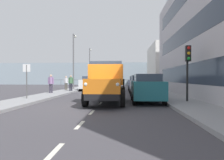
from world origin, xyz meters
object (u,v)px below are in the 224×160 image
at_px(car_navy_kerbside_2, 136,83).
at_px(car_black_oppositeside_1, 97,82).
at_px(pedestrian_near_railing, 71,82).
at_px(lamp_post_promenade, 74,56).
at_px(street_sign, 27,75).
at_px(truck_vintage_orange, 106,83).
at_px(car_white_oppositeside_0, 90,83).
at_px(car_silver_oppositeside_2, 102,81).
at_px(car_grey_kerbside_1, 140,85).
at_px(pedestrian_by_lamp, 66,82).
at_px(traffic_light_near, 188,61).
at_px(lamp_post_far, 90,63).
at_px(pedestrian_couple_a, 51,82).
at_px(car_teal_kerbside_near, 147,88).

xyz_separation_m(car_navy_kerbside_2, car_black_oppositeside_1, (5.52, -7.21, -0.00)).
xyz_separation_m(pedestrian_near_railing, lamp_post_promenade, (0.70, -3.87, 3.08)).
distance_m(car_black_oppositeside_1, street_sign, 17.60).
height_order(truck_vintage_orange, street_sign, truck_vintage_orange).
relative_size(car_white_oppositeside_0, car_silver_oppositeside_2, 1.06).
height_order(car_grey_kerbside_1, car_black_oppositeside_1, same).
bearing_deg(pedestrian_by_lamp, traffic_light_near, 134.31).
xyz_separation_m(lamp_post_far, street_sign, (0.22, 22.21, -2.43)).
bearing_deg(pedestrian_by_lamp, street_sign, 91.82).
height_order(truck_vintage_orange, car_black_oppositeside_1, truck_vintage_orange).
bearing_deg(lamp_post_promenade, pedestrian_by_lamp, 76.69).
bearing_deg(traffic_light_near, pedestrian_couple_a, -29.01).
bearing_deg(car_grey_kerbside_1, car_teal_kerbside_near, 90.00).
relative_size(car_navy_kerbside_2, pedestrian_near_railing, 2.69).
bearing_deg(car_silver_oppositeside_2, pedestrian_couple_a, 82.60).
xyz_separation_m(car_black_oppositeside_1, street_sign, (2.24, 17.44, 0.79)).
distance_m(car_navy_kerbside_2, pedestrian_near_railing, 7.41).
bearing_deg(car_silver_oppositeside_2, truck_vintage_orange, 97.21).
height_order(car_white_oppositeside_0, pedestrian_couple_a, pedestrian_couple_a).
bearing_deg(pedestrian_by_lamp, truck_vintage_orange, 117.58).
xyz_separation_m(pedestrian_couple_a, pedestrian_near_railing, (-1.02, -2.88, -0.02)).
bearing_deg(car_grey_kerbside_1, car_silver_oppositeside_2, -73.59).
relative_size(car_teal_kerbside_near, lamp_post_promenade, 0.56).
distance_m(car_black_oppositeside_1, lamp_post_promenade, 7.12).
relative_size(truck_vintage_orange, lamp_post_promenade, 0.83).
bearing_deg(car_grey_kerbside_1, car_white_oppositeside_0, -48.11).
height_order(car_silver_oppositeside_2, traffic_light_near, traffic_light_near).
relative_size(car_grey_kerbside_1, lamp_post_promenade, 0.66).
xyz_separation_m(pedestrian_couple_a, street_sign, (-0.20, 4.75, 0.56)).
relative_size(car_grey_kerbside_1, lamp_post_far, 0.67).
relative_size(pedestrian_couple_a, pedestrian_near_railing, 1.02).
height_order(car_teal_kerbside_near, lamp_post_promenade, lamp_post_promenade).
distance_m(pedestrian_near_railing, lamp_post_far, 14.90).
relative_size(pedestrian_couple_a, pedestrian_by_lamp, 1.05).
height_order(car_silver_oppositeside_2, pedestrian_couple_a, pedestrian_couple_a).
height_order(car_white_oppositeside_0, car_silver_oppositeside_2, same).
height_order(truck_vintage_orange, car_navy_kerbside_2, truck_vintage_orange).
distance_m(car_teal_kerbside_near, pedestrian_by_lamp, 13.02).
height_order(car_grey_kerbside_1, car_navy_kerbside_2, same).
bearing_deg(pedestrian_by_lamp, lamp_post_far, -92.41).
bearing_deg(pedestrian_couple_a, truck_vintage_orange, 133.17).
xyz_separation_m(truck_vintage_orange, lamp_post_promenade, (5.25, -12.68, 3.01)).
relative_size(car_silver_oppositeside_2, pedestrian_by_lamp, 2.66).
bearing_deg(car_navy_kerbside_2, truck_vintage_orange, 78.15).
distance_m(pedestrian_couple_a, pedestrian_near_railing, 3.05).
bearing_deg(lamp_post_far, car_silver_oppositeside_2, -146.51).
xyz_separation_m(pedestrian_near_railing, traffic_light_near, (-9.24, 8.57, 1.36)).
bearing_deg(pedestrian_near_railing, pedestrian_couple_a, 70.43).
bearing_deg(pedestrian_couple_a, car_navy_kerbside_2, -145.48).
distance_m(car_grey_kerbside_1, car_navy_kerbside_2, 5.44).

